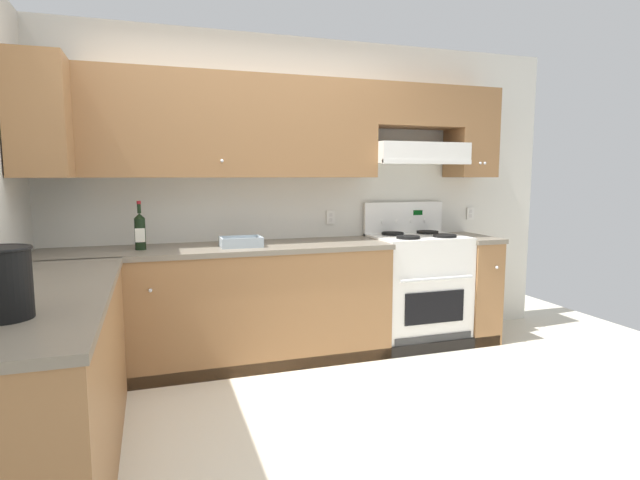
% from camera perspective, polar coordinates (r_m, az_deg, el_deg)
% --- Properties ---
extents(ground_plane, '(7.04, 7.04, 0.00)m').
position_cam_1_polar(ground_plane, '(3.01, -2.09, -21.21)').
color(ground_plane, beige).
extents(wall_back, '(4.68, 0.57, 2.55)m').
position_cam_1_polar(wall_back, '(4.22, -2.90, 7.83)').
color(wall_back, silver).
rests_on(wall_back, ground_plane).
extents(counter_back_run, '(3.60, 0.65, 0.91)m').
position_cam_1_polar(counter_back_run, '(3.97, -7.82, -7.17)').
color(counter_back_run, olive).
rests_on(counter_back_run, ground_plane).
extents(counter_left_run, '(0.63, 1.91, 0.91)m').
position_cam_1_polar(counter_left_run, '(2.77, -28.53, -14.42)').
color(counter_left_run, olive).
rests_on(counter_left_run, ground_plane).
extents(stove, '(0.76, 0.62, 1.20)m').
position_cam_1_polar(stove, '(4.46, 10.79, -5.29)').
color(stove, white).
rests_on(stove, ground_plane).
extents(wine_bottle, '(0.08, 0.08, 0.35)m').
position_cam_1_polar(wine_bottle, '(3.82, -19.53, 1.03)').
color(wine_bottle, black).
rests_on(wine_bottle, counter_back_run).
extents(bowl, '(0.30, 0.21, 0.07)m').
position_cam_1_polar(bowl, '(3.81, -8.85, -0.36)').
color(bowl, '#9EADB7').
rests_on(bowl, counter_back_run).
extents(bucket, '(0.21, 0.21, 0.27)m').
position_cam_1_polar(bucket, '(2.18, -32.04, -3.98)').
color(bucket, black).
rests_on(bucket, counter_left_run).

